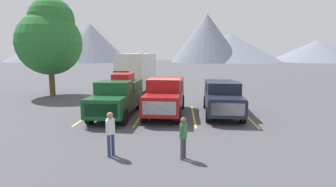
{
  "coord_description": "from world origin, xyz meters",
  "views": [
    {
      "loc": [
        0.83,
        -15.96,
        3.83
      ],
      "look_at": [
        0.0,
        1.0,
        1.2
      ],
      "focal_mm": 28.7,
      "sensor_mm": 36.0,
      "label": 1
    }
  ],
  "objects": [
    {
      "name": "pickup_truck_c",
      "position": [
        3.38,
        0.52,
        1.1
      ],
      "size": [
        2.38,
        5.69,
        2.07
      ],
      "color": "black",
      "rests_on": "ground"
    },
    {
      "name": "lot_stripe_c",
      "position": [
        1.6,
        -0.0,
        0.0
      ],
      "size": [
        0.12,
        5.5,
        0.01
      ],
      "primitive_type": "cube",
      "color": "gold",
      "rests_on": "ground"
    },
    {
      "name": "camper_trailer_a",
      "position": [
        -3.3,
        9.55,
        2.09
      ],
      "size": [
        2.79,
        8.89,
        3.98
      ],
      "color": "silver",
      "rests_on": "ground"
    },
    {
      "name": "pickup_truck_b",
      "position": [
        -0.12,
        0.27,
        1.21
      ],
      "size": [
        2.39,
        5.71,
        2.28
      ],
      "color": "maroon",
      "rests_on": "ground"
    },
    {
      "name": "person_a",
      "position": [
        -1.74,
        -6.58,
        0.96
      ],
      "size": [
        0.31,
        0.31,
        1.67
      ],
      "color": "navy",
      "rests_on": "ground"
    },
    {
      "name": "lot_stripe_a",
      "position": [
        -4.8,
        -0.0,
        0.0
      ],
      "size": [
        0.12,
        5.5,
        0.01
      ],
      "primitive_type": "cube",
      "color": "gold",
      "rests_on": "ground"
    },
    {
      "name": "ground_plane",
      "position": [
        0.0,
        0.0,
        0.0
      ],
      "size": [
        240.0,
        240.0,
        0.0
      ],
      "primitive_type": "plane",
      "color": "#47474C"
    },
    {
      "name": "lot_stripe_d",
      "position": [
        4.8,
        -0.0,
        0.0
      ],
      "size": [
        0.12,
        5.5,
        0.01
      ],
      "primitive_type": "cube",
      "color": "gold",
      "rests_on": "ground"
    },
    {
      "name": "tree_a",
      "position": [
        -10.44,
        6.98,
        5.07
      ],
      "size": [
        5.47,
        5.47,
        8.43
      ],
      "color": "brown",
      "rests_on": "ground"
    },
    {
      "name": "pickup_truck_a",
      "position": [
        -2.99,
        -0.1,
        1.21
      ],
      "size": [
        2.39,
        5.79,
        2.64
      ],
      "color": "#144723",
      "rests_on": "ground"
    },
    {
      "name": "mountain_ridge",
      "position": [
        0.09,
        92.9,
        6.18
      ],
      "size": [
        146.59,
        41.18,
        17.96
      ],
      "color": "slate",
      "rests_on": "ground"
    },
    {
      "name": "lot_stripe_b",
      "position": [
        -1.6,
        -0.0,
        0.0
      ],
      "size": [
        0.12,
        5.5,
        0.01
      ],
      "primitive_type": "cube",
      "color": "gold",
      "rests_on": "ground"
    },
    {
      "name": "person_b",
      "position": [
        0.93,
        -6.71,
        0.89
      ],
      "size": [
        0.28,
        0.29,
        1.54
      ],
      "color": "#3F3F42",
      "rests_on": "ground"
    }
  ]
}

